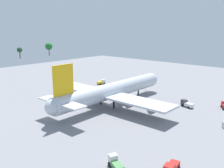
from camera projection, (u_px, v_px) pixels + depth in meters
ground_plane at (112, 105)px, 97.40m from camera, size 239.99×239.99×0.00m
cargo_airplane at (112, 91)px, 95.96m from camera, size 60.00×54.52×18.31m
baggage_tug at (115, 163)px, 53.55m from camera, size 3.71×5.05×2.48m
catering_truck at (187, 104)px, 94.51m from camera, size 3.38×5.48×2.47m
maintenance_van at (171, 168)px, 51.79m from camera, size 5.61×3.07×2.36m
fuel_truck at (101, 82)px, 131.82m from camera, size 4.59×3.21×2.33m
safety_cone_nose at (146, 90)px, 118.56m from camera, size 0.50×0.50×0.72m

